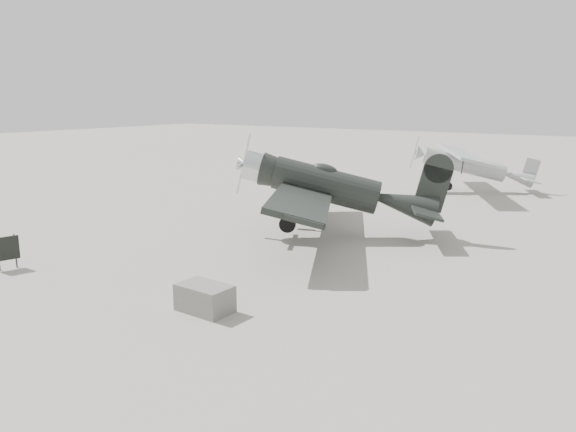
# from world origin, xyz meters

# --- Properties ---
(ground) EXTENTS (160.00, 160.00, 0.00)m
(ground) POSITION_xyz_m (0.00, 0.00, 0.00)
(ground) COLOR gray
(ground) RESTS_ON ground
(lowwing_monoplane) EXTENTS (9.11, 11.22, 3.78)m
(lowwing_monoplane) POSITION_xyz_m (-1.43, 7.15, 2.00)
(lowwing_monoplane) COLOR black
(lowwing_monoplane) RESTS_ON ground
(highwing_monoplane) EXTENTS (7.78, 9.88, 2.91)m
(highwing_monoplane) POSITION_xyz_m (-0.29, 21.46, 1.82)
(highwing_monoplane) COLOR gray
(highwing_monoplane) RESTS_ON ground
(equipment_block) EXTENTS (1.48, 0.96, 0.73)m
(equipment_block) POSITION_xyz_m (-0.20, -2.00, 0.36)
(equipment_block) COLOR #63615C
(equipment_block) RESTS_ON ground
(sign_board) EXTENTS (0.26, 0.78, 1.14)m
(sign_board) POSITION_xyz_m (-8.16, -2.86, 0.68)
(sign_board) COLOR #333333
(sign_board) RESTS_ON ground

